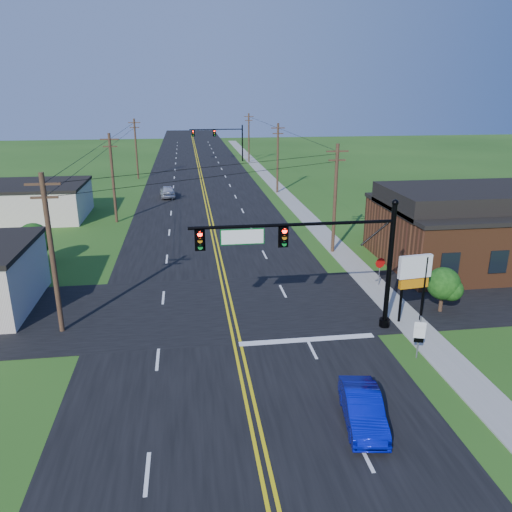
{
  "coord_description": "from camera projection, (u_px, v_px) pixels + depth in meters",
  "views": [
    {
      "loc": [
        -2.16,
        -16.76,
        12.98
      ],
      "look_at": [
        1.6,
        10.0,
        3.99
      ],
      "focal_mm": 35.0,
      "sensor_mm": 36.0,
      "label": 1
    }
  ],
  "objects": [
    {
      "name": "shrub_corner",
      "position": [
        443.0,
        284.0,
        30.19
      ],
      "size": [
        2.0,
        2.0,
        2.86
      ],
      "color": "#3A241A",
      "rests_on": "ground"
    },
    {
      "name": "ground",
      "position": [
        251.0,
        429.0,
        20.13
      ],
      "size": [
        260.0,
        260.0,
        0.0
      ],
      "primitive_type": "plane",
      "color": "#224B15",
      "rests_on": "ground"
    },
    {
      "name": "tree_left",
      "position": [
        33.0,
        239.0,
        38.27
      ],
      "size": [
        2.4,
        2.4,
        3.37
      ],
      "color": "#3A241A",
      "rests_on": "ground"
    },
    {
      "name": "signal_mast_far",
      "position": [
        219.0,
        137.0,
        94.45
      ],
      "size": [
        10.98,
        0.6,
        7.48
      ],
      "color": "black",
      "rests_on": "ground"
    },
    {
      "name": "utility_pole_left_c",
      "position": [
        136.0,
        148.0,
        75.65
      ],
      "size": [
        1.8,
        0.28,
        9.0
      ],
      "color": "#3A241A",
      "rests_on": "ground"
    },
    {
      "name": "utility_pole_right_c",
      "position": [
        249.0,
        137.0,
        93.23
      ],
      "size": [
        1.8,
        0.28,
        9.0
      ],
      "color": "#3A241A",
      "rests_on": "ground"
    },
    {
      "name": "utility_pole_left_a",
      "position": [
        52.0,
        252.0,
        26.78
      ],
      "size": [
        1.8,
        0.28,
        9.0
      ],
      "color": "#3A241A",
      "rests_on": "ground"
    },
    {
      "name": "blue_car",
      "position": [
        363.0,
        410.0,
        20.21
      ],
      "size": [
        2.05,
        4.3,
        1.36
      ],
      "primitive_type": "imported",
      "rotation": [
        0.0,
        0.0,
        -0.15
      ],
      "color": "#0710A6",
      "rests_on": "ground"
    },
    {
      "name": "cream_bldg_far",
      "position": [
        27.0,
        201.0,
        52.74
      ],
      "size": [
        12.2,
        9.2,
        3.7
      ],
      "color": "beige",
      "rests_on": "ground"
    },
    {
      "name": "route_sign",
      "position": [
        419.0,
        334.0,
        25.01
      ],
      "size": [
        0.57,
        0.2,
        2.34
      ],
      "rotation": [
        0.0,
        0.0,
        -0.29
      ],
      "color": "slate",
      "rests_on": "ground"
    },
    {
      "name": "road_main",
      "position": [
        203.0,
        192.0,
        67.11
      ],
      "size": [
        16.0,
        220.0,
        0.04
      ],
      "primitive_type": "cube",
      "color": "black",
      "rests_on": "ground"
    },
    {
      "name": "road_cross",
      "position": [
        227.0,
        307.0,
        31.4
      ],
      "size": [
        70.0,
        10.0,
        0.04
      ],
      "primitive_type": "cube",
      "color": "black",
      "rests_on": "ground"
    },
    {
      "name": "stop_sign",
      "position": [
        380.0,
        266.0,
        34.29
      ],
      "size": [
        0.74,
        0.19,
        2.09
      ],
      "rotation": [
        0.0,
        0.0,
        0.2
      ],
      "color": "slate",
      "rests_on": "ground"
    },
    {
      "name": "pylon_sign",
      "position": [
        414.0,
        274.0,
        28.49
      ],
      "size": [
        2.03,
        0.52,
        4.12
      ],
      "rotation": [
        0.0,
        0.0,
        0.12
      ],
      "color": "black",
      "rests_on": "ground"
    },
    {
      "name": "signal_mast_main",
      "position": [
        312.0,
        252.0,
        26.72
      ],
      "size": [
        11.3,
        0.6,
        7.48
      ],
      "color": "black",
      "rests_on": "ground"
    },
    {
      "name": "tree_right_back",
      "position": [
        387.0,
        209.0,
        45.86
      ],
      "size": [
        3.0,
        3.0,
        4.1
      ],
      "color": "#3A241A",
      "rests_on": "ground"
    },
    {
      "name": "utility_pole_right_a",
      "position": [
        335.0,
        197.0,
        40.61
      ],
      "size": [
        1.8,
        0.28,
        9.0
      ],
      "color": "#3A241A",
      "rests_on": "ground"
    },
    {
      "name": "sidewalk",
      "position": [
        295.0,
        205.0,
        59.09
      ],
      "size": [
        2.0,
        160.0,
        0.08
      ],
      "primitive_type": "cube",
      "color": "gray",
      "rests_on": "ground"
    },
    {
      "name": "distant_car",
      "position": [
        168.0,
        192.0,
        63.38
      ],
      "size": [
        2.16,
        4.55,
        1.5
      ],
      "primitive_type": "imported",
      "rotation": [
        0.0,
        0.0,
        3.23
      ],
      "color": "silver",
      "rests_on": "ground"
    },
    {
      "name": "utility_pole_left_b",
      "position": [
        113.0,
        177.0,
        50.28
      ],
      "size": [
        1.8,
        0.28,
        9.0
      ],
      "color": "#3A241A",
      "rests_on": "ground"
    },
    {
      "name": "brick_building",
      "position": [
        475.0,
        233.0,
        38.94
      ],
      "size": [
        14.2,
        11.2,
        4.7
      ],
      "color": "brown",
      "rests_on": "ground"
    },
    {
      "name": "utility_pole_right_b",
      "position": [
        278.0,
        157.0,
        65.04
      ],
      "size": [
        1.8,
        0.28,
        9.0
      ],
      "color": "#3A241A",
      "rests_on": "ground"
    }
  ]
}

